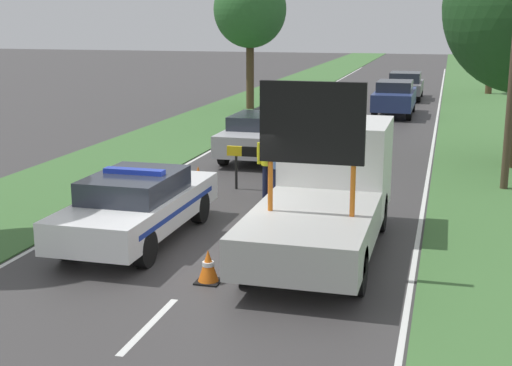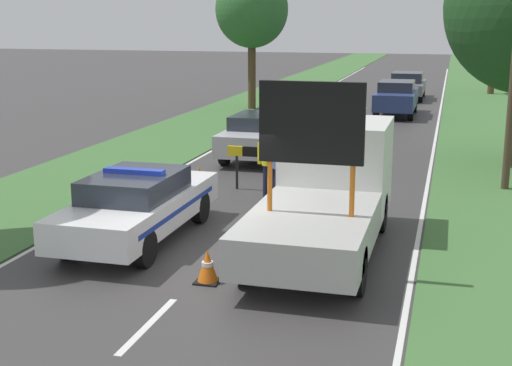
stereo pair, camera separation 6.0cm
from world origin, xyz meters
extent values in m
plane|color=#3D3A3A|center=(0.00, 0.00, 0.00)|extent=(160.00, 160.00, 0.00)
cube|color=silver|center=(0.00, -3.06, 0.00)|extent=(0.12, 2.06, 0.01)
cube|color=silver|center=(0.00, 3.47, 0.00)|extent=(0.12, 2.06, 0.01)
cube|color=silver|center=(0.00, 10.00, 0.00)|extent=(0.12, 2.06, 0.01)
cube|color=silver|center=(0.00, 16.52, 0.00)|extent=(0.12, 2.06, 0.01)
cube|color=silver|center=(0.00, 23.05, 0.00)|extent=(0.12, 2.06, 0.01)
cube|color=silver|center=(0.00, 29.58, 0.00)|extent=(0.12, 2.06, 0.01)
cube|color=silver|center=(0.00, 36.11, 0.00)|extent=(0.12, 2.06, 0.01)
cube|color=silver|center=(0.00, 42.63, 0.00)|extent=(0.12, 2.06, 0.01)
cube|color=silver|center=(0.00, 49.16, 0.00)|extent=(0.12, 2.06, 0.01)
cube|color=silver|center=(-3.67, 18.38, 0.00)|extent=(0.10, 71.05, 0.01)
cube|color=silver|center=(3.67, 18.38, 0.00)|extent=(0.10, 71.05, 0.01)
cube|color=#427038|center=(-5.90, 20.00, 0.01)|extent=(4.26, 120.00, 0.03)
cube|color=#427038|center=(5.90, 20.00, 0.01)|extent=(4.26, 120.00, 0.03)
cube|color=white|center=(-1.89, 0.81, 0.66)|extent=(1.80, 4.86, 0.61)
cube|color=#282D38|center=(-1.89, 0.67, 1.19)|extent=(1.58, 2.24, 0.46)
cylinder|color=black|center=(-2.67, 2.32, 0.35)|extent=(0.24, 0.70, 0.70)
cylinder|color=black|center=(-1.11, 2.32, 0.35)|extent=(0.24, 0.70, 0.70)
cylinder|color=black|center=(-2.67, -0.69, 0.35)|extent=(0.24, 0.70, 0.70)
cylinder|color=black|center=(-1.11, -0.69, 0.35)|extent=(0.24, 0.70, 0.70)
cube|color=#1E38C6|center=(-1.89, 0.67, 1.47)|extent=(1.26, 0.24, 0.10)
cube|color=#193399|center=(-1.89, 0.81, 0.69)|extent=(1.81, 3.99, 0.10)
cube|color=black|center=(-1.89, 3.28, 0.60)|extent=(0.99, 0.08, 0.37)
cube|color=white|center=(1.89, 2.71, 1.38)|extent=(2.15, 2.25, 1.93)
cube|color=#232833|center=(1.89, 3.82, 1.73)|extent=(1.83, 0.04, 0.85)
cube|color=#B2B2AD|center=(1.89, -0.27, 0.77)|extent=(2.15, 3.71, 0.71)
cylinder|color=#D16619|center=(1.16, -0.27, 1.57)|extent=(0.09, 0.09, 0.90)
cylinder|color=#D16619|center=(2.62, -0.27, 1.57)|extent=(0.09, 0.09, 0.90)
cube|color=black|center=(1.89, -0.27, 2.72)|extent=(1.82, 0.12, 1.41)
cylinder|color=black|center=(0.93, 2.71, 0.42)|extent=(0.24, 0.83, 0.83)
cylinder|color=black|center=(2.84, 2.71, 0.42)|extent=(0.24, 0.83, 0.83)
cylinder|color=black|center=(0.93, -1.01, 0.42)|extent=(0.24, 0.83, 0.83)
cylinder|color=black|center=(2.84, -1.01, 0.42)|extent=(0.24, 0.83, 0.83)
cylinder|color=black|center=(-1.23, 5.58, 0.45)|extent=(0.07, 0.07, 0.90)
cylinder|color=black|center=(0.74, 5.58, 0.45)|extent=(0.07, 0.07, 0.90)
cube|color=yellow|center=(-1.27, 5.58, 1.03)|extent=(0.41, 0.08, 0.26)
cube|color=black|center=(-0.86, 5.58, 1.03)|extent=(0.41, 0.08, 0.26)
cube|color=yellow|center=(-0.45, 5.58, 1.03)|extent=(0.41, 0.08, 0.26)
cube|color=black|center=(-0.04, 5.58, 1.03)|extent=(0.41, 0.08, 0.26)
cube|color=yellow|center=(0.37, 5.58, 1.03)|extent=(0.41, 0.08, 0.26)
cube|color=black|center=(0.78, 5.58, 1.03)|extent=(0.41, 0.08, 0.26)
cylinder|color=#191E38|center=(-0.25, 4.90, 0.42)|extent=(0.16, 0.16, 0.85)
cylinder|color=#191E38|center=(-0.07, 4.90, 0.42)|extent=(0.16, 0.16, 0.85)
cylinder|color=yellow|center=(-0.16, 4.90, 1.17)|extent=(0.39, 0.39, 0.64)
cylinder|color=yellow|center=(-0.40, 4.90, 1.14)|extent=(0.13, 0.13, 0.54)
cylinder|color=yellow|center=(0.08, 4.90, 1.14)|extent=(0.13, 0.13, 0.54)
sphere|color=#A57A5B|center=(-0.16, 4.90, 1.60)|extent=(0.22, 0.22, 0.22)
cylinder|color=#141933|center=(-0.16, 4.90, 1.66)|extent=(0.25, 0.25, 0.05)
cylinder|color=#191E38|center=(0.06, 4.75, 0.41)|extent=(0.15, 0.15, 0.81)
cylinder|color=#191E38|center=(0.23, 4.75, 0.41)|extent=(0.15, 0.15, 0.81)
cylinder|color=#4C6B9E|center=(0.14, 4.75, 1.12)|extent=(0.37, 0.37, 0.61)
cylinder|color=#4C6B9E|center=(-0.09, 4.75, 1.09)|extent=(0.12, 0.12, 0.52)
cylinder|color=#4C6B9E|center=(0.38, 4.75, 1.09)|extent=(0.12, 0.12, 0.52)
sphere|color=beige|center=(0.14, 4.75, 1.52)|extent=(0.21, 0.21, 0.21)
cube|color=black|center=(0.28, -1.14, 0.01)|extent=(0.42, 0.42, 0.03)
cone|color=orange|center=(0.28, -1.14, 0.31)|extent=(0.36, 0.36, 0.56)
cylinder|color=white|center=(0.28, -1.14, 0.34)|extent=(0.20, 0.20, 0.08)
cube|color=black|center=(0.45, 0.68, 0.01)|extent=(0.41, 0.41, 0.03)
cone|color=orange|center=(0.45, 0.68, 0.30)|extent=(0.35, 0.35, 0.54)
cylinder|color=white|center=(0.45, 0.68, 0.33)|extent=(0.20, 0.20, 0.08)
cube|color=black|center=(-2.03, 4.83, 0.01)|extent=(0.53, 0.53, 0.03)
cone|color=orange|center=(-2.03, 4.83, 0.38)|extent=(0.45, 0.45, 0.70)
cylinder|color=white|center=(-2.03, 4.83, 0.41)|extent=(0.26, 0.26, 0.10)
cube|color=black|center=(1.13, 6.92, 0.01)|extent=(0.52, 0.52, 0.03)
cone|color=orange|center=(1.13, 6.92, 0.37)|extent=(0.44, 0.44, 0.68)
cylinder|color=white|center=(1.13, 6.92, 0.41)|extent=(0.25, 0.25, 0.10)
cube|color=black|center=(-2.99, 4.76, 0.01)|extent=(0.40, 0.40, 0.03)
cone|color=orange|center=(-2.99, 4.76, 0.30)|extent=(0.34, 0.34, 0.53)
cylinder|color=white|center=(-2.99, 4.76, 0.32)|extent=(0.19, 0.19, 0.07)
cube|color=#B2B2B7|center=(-1.67, 9.94, 0.68)|extent=(1.95, 4.52, 0.67)
cube|color=#282D38|center=(-1.67, 9.80, 1.23)|extent=(1.72, 2.08, 0.43)
cylinder|color=black|center=(-2.52, 11.34, 0.35)|extent=(0.24, 0.69, 0.69)
cylinder|color=black|center=(-0.81, 11.34, 0.35)|extent=(0.24, 0.69, 0.69)
cylinder|color=black|center=(-2.52, 8.54, 0.35)|extent=(0.24, 0.69, 0.69)
cylinder|color=black|center=(-0.81, 8.54, 0.35)|extent=(0.24, 0.69, 0.69)
cube|color=black|center=(-2.10, 15.78, 0.72)|extent=(1.79, 4.46, 0.73)
cube|color=#282D38|center=(-2.10, 15.64, 1.33)|extent=(1.58, 2.05, 0.48)
cylinder|color=black|center=(-2.88, 17.16, 0.36)|extent=(0.24, 0.71, 0.71)
cylinder|color=black|center=(-1.33, 17.16, 0.36)|extent=(0.24, 0.71, 0.71)
cylinder|color=black|center=(-2.88, 14.39, 0.36)|extent=(0.24, 0.71, 0.71)
cylinder|color=black|center=(-1.33, 14.39, 0.36)|extent=(0.24, 0.71, 0.71)
cube|color=navy|center=(1.70, 21.51, 0.78)|extent=(1.76, 4.60, 0.76)
cube|color=#282D38|center=(1.70, 21.37, 1.39)|extent=(1.55, 2.12, 0.46)
cylinder|color=black|center=(0.93, 22.94, 0.40)|extent=(0.24, 0.79, 0.79)
cylinder|color=black|center=(2.46, 22.94, 0.40)|extent=(0.24, 0.79, 0.79)
cylinder|color=black|center=(0.93, 20.08, 0.40)|extent=(0.24, 0.79, 0.79)
cylinder|color=black|center=(2.46, 20.08, 0.40)|extent=(0.24, 0.79, 0.79)
cube|color=slate|center=(1.74, 28.69, 0.67)|extent=(1.86, 4.60, 0.56)
cube|color=#282D38|center=(1.74, 28.55, 1.22)|extent=(1.63, 2.11, 0.55)
cylinder|color=black|center=(0.93, 30.11, 0.39)|extent=(0.24, 0.78, 0.78)
cylinder|color=black|center=(2.55, 30.11, 0.39)|extent=(0.24, 0.78, 0.78)
cylinder|color=black|center=(0.93, 27.26, 0.39)|extent=(0.24, 0.78, 0.78)
cylinder|color=black|center=(2.55, 27.26, 0.39)|extent=(0.24, 0.78, 0.78)
cylinder|color=#4C3823|center=(-5.44, 22.06, 1.77)|extent=(0.39, 0.39, 3.53)
ellipsoid|color=#2D662D|center=(-5.44, 22.06, 4.86)|extent=(3.54, 3.54, 3.71)
cylinder|color=#4C3823|center=(6.40, 32.63, 1.79)|extent=(0.38, 0.38, 3.58)
ellipsoid|color=#2D662D|center=(6.40, 32.63, 4.86)|extent=(3.42, 3.42, 3.59)
camera|label=1|loc=(4.10, -12.15, 4.48)|focal=50.00mm
camera|label=2|loc=(4.16, -12.14, 4.48)|focal=50.00mm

